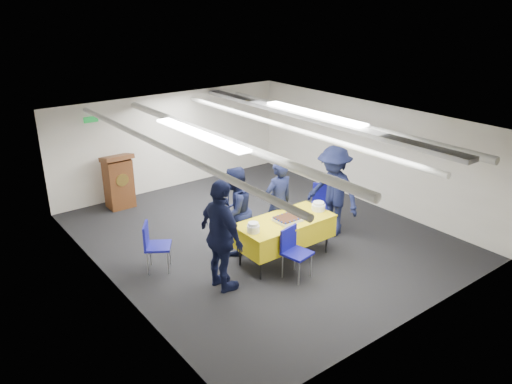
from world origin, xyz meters
TOP-DOWN VIEW (x-y plane):
  - ground at (0.00, 0.00)m, footprint 7.00×7.00m
  - room_shell at (0.09, 0.41)m, footprint 6.00×7.00m
  - serving_table at (-0.23, -0.99)m, footprint 1.77×0.83m
  - sheet_cake at (-0.23, -1.06)m, footprint 0.46×0.35m
  - plate_stack_left at (-0.96, -1.04)m, footprint 0.21×0.21m
  - plate_stack_right at (0.52, -1.04)m, footprint 0.24×0.24m
  - podium at (-1.60, 3.05)m, footprint 0.62×0.53m
  - chair_near at (-0.50, -1.52)m, footprint 0.50×0.50m
  - chair_right at (1.29, -0.35)m, footprint 0.59×0.59m
  - chair_left at (-2.26, 0.07)m, footprint 0.58×0.58m
  - sailor_a at (0.04, -0.48)m, footprint 0.62×0.41m
  - sailor_b at (-0.78, -0.25)m, footprint 0.93×0.81m
  - sailor_c at (-1.64, -1.12)m, footprint 0.47×1.09m
  - sailor_d at (1.17, -0.77)m, footprint 0.80×1.23m

SIDE VIEW (x-z plane):
  - ground at x=0.00m, z-range 0.00..0.00m
  - chair_near at x=-0.50m, z-range 0.10..0.97m
  - chair_right at x=1.29m, z-range 0.10..0.97m
  - chair_left at x=-2.26m, z-range 0.10..0.97m
  - serving_table at x=-0.23m, z-range 0.17..0.94m
  - podium at x=-1.60m, z-range -0.01..1.24m
  - sheet_cake at x=-0.23m, z-range 0.77..0.85m
  - sailor_b at x=-0.78m, z-range 0.00..1.64m
  - plate_stack_right at x=0.52m, z-range 0.76..0.92m
  - sailor_a at x=0.04m, z-range 0.00..1.69m
  - plate_stack_left at x=-0.96m, z-range 0.76..0.93m
  - sailor_d at x=1.17m, z-range 0.00..1.80m
  - sailor_c at x=-1.64m, z-range 0.00..1.85m
  - room_shell at x=0.09m, z-range 0.66..2.96m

